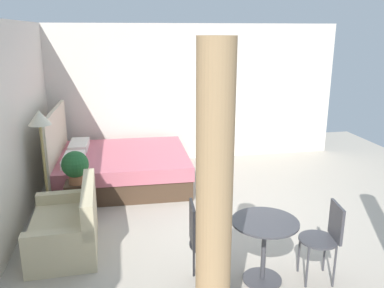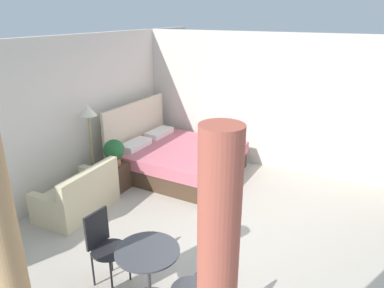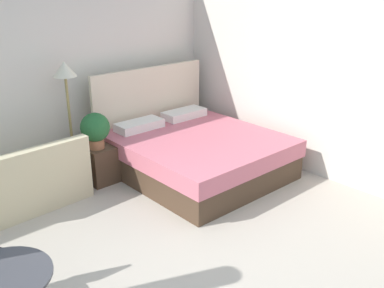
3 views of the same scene
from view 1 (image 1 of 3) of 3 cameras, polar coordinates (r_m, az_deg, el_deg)
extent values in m
cube|color=#B2A899|center=(6.00, 5.66, -10.21)|extent=(8.72, 8.97, 0.02)
cube|color=silver|center=(5.50, -25.35, 1.37)|extent=(8.72, 0.12, 2.77)
cube|color=silver|center=(8.26, 0.47, 7.30)|extent=(0.12, 5.97, 2.77)
cube|color=#473323|center=(7.19, -9.64, -4.31)|extent=(1.97, 2.18, 0.33)
cube|color=#C66675|center=(7.10, -9.75, -2.18)|extent=(2.01, 2.22, 0.23)
cube|color=beige|center=(7.13, -18.75, -0.74)|extent=(2.00, 0.09, 1.37)
cube|color=white|center=(6.69, -16.63, -2.16)|extent=(0.70, 0.33, 0.12)
cube|color=white|center=(7.50, -15.89, -0.16)|extent=(0.70, 0.33, 0.12)
cube|color=beige|center=(5.31, -17.82, -12.19)|extent=(1.30, 0.83, 0.38)
cube|color=beige|center=(5.11, -14.60, -8.01)|extent=(1.28, 0.19, 0.43)
cube|color=beige|center=(5.71, -17.59, -7.22)|extent=(0.17, 0.79, 0.14)
cube|color=beige|center=(4.69, -18.65, -12.57)|extent=(0.17, 0.79, 0.14)
cube|color=#473323|center=(6.17, -15.90, -7.31)|extent=(0.49, 0.35, 0.51)
cylinder|color=#935B3D|center=(5.96, -16.26, -4.89)|extent=(0.21, 0.21, 0.13)
sphere|color=#235B2D|center=(5.89, -16.43, -2.82)|extent=(0.38, 0.38, 0.38)
cylinder|color=#99844C|center=(6.10, -19.64, -10.45)|extent=(0.28, 0.28, 0.02)
cylinder|color=#99844C|center=(5.83, -20.28, -4.14)|extent=(0.04, 0.04, 1.41)
cone|color=beige|center=(5.62, -21.06, 3.56)|extent=(0.30, 0.30, 0.19)
cylinder|color=#3F3F44|center=(4.65, 10.01, -18.53)|extent=(0.43, 0.43, 0.02)
cylinder|color=#3F3F44|center=(4.47, 10.22, -14.99)|extent=(0.05, 0.05, 0.69)
cylinder|color=#3F3F44|center=(4.30, 10.45, -10.93)|extent=(0.71, 0.71, 0.02)
cylinder|color=#3F3F44|center=(4.75, 15.11, -14.85)|extent=(0.02, 0.02, 0.47)
cylinder|color=#3F3F44|center=(4.52, 16.21, -16.68)|extent=(0.02, 0.02, 0.47)
cylinder|color=#3F3F44|center=(4.84, 18.49, -14.53)|extent=(0.02, 0.02, 0.47)
cylinder|color=#3F3F44|center=(4.62, 19.77, -16.29)|extent=(0.02, 0.02, 0.47)
cylinder|color=#3F3F44|center=(4.56, 17.65, -12.95)|extent=(0.47, 0.47, 0.02)
cube|color=#3F3F44|center=(4.53, 20.00, -10.43)|extent=(0.33, 0.08, 0.39)
cylinder|color=black|center=(4.31, 4.98, -17.79)|extent=(0.02, 0.02, 0.47)
cylinder|color=black|center=(4.56, 4.21, -15.69)|extent=(0.02, 0.02, 0.47)
cylinder|color=black|center=(4.27, 0.75, -18.10)|extent=(0.02, 0.02, 0.47)
cylinder|color=black|center=(4.52, 0.26, -15.96)|extent=(0.02, 0.02, 0.47)
cylinder|color=black|center=(4.29, 2.59, -14.13)|extent=(0.46, 0.46, 0.02)
cube|color=black|center=(4.15, 0.06, -11.49)|extent=(0.35, 0.05, 0.45)
cylinder|color=tan|center=(2.94, 3.16, -10.85)|extent=(0.27, 0.27, 2.59)
camera|label=2|loc=(3.53, 65.88, 14.96)|focal=33.03mm
camera|label=3|loc=(5.01, 44.89, 10.82)|focal=40.04mm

